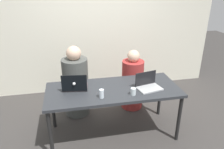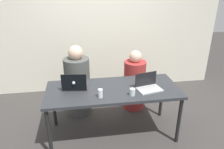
% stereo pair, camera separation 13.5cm
% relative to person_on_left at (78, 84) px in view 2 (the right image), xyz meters
% --- Properties ---
extents(ground_plane, '(12.00, 12.00, 0.00)m').
position_rel_person_on_left_xyz_m(ground_plane, '(0.49, -0.67, -0.53)').
color(ground_plane, '#393634').
extents(back_wall, '(4.75, 0.10, 2.43)m').
position_rel_person_on_left_xyz_m(back_wall, '(0.49, 0.91, 0.69)').
color(back_wall, silver).
rests_on(back_wall, ground).
extents(desk, '(1.83, 0.76, 0.75)m').
position_rel_person_on_left_xyz_m(desk, '(0.49, -0.67, 0.16)').
color(desk, '#2B2E32').
rests_on(desk, ground).
extents(person_on_left, '(0.43, 0.43, 1.19)m').
position_rel_person_on_left_xyz_m(person_on_left, '(0.00, 0.00, 0.00)').
color(person_on_left, '#4A4D49').
rests_on(person_on_left, ground).
extents(person_on_right, '(0.45, 0.45, 1.06)m').
position_rel_person_on_left_xyz_m(person_on_right, '(0.97, 0.00, -0.06)').
color(person_on_right, '#A02E2C').
rests_on(person_on_right, ground).
extents(laptop_back_left, '(0.36, 0.31, 0.24)m').
position_rel_person_on_left_xyz_m(laptop_back_left, '(-0.03, -0.58, 0.27)').
color(laptop_back_left, '#3C3336').
rests_on(laptop_back_left, desk).
extents(laptop_front_right, '(0.36, 0.29, 0.21)m').
position_rel_person_on_left_xyz_m(laptop_front_right, '(0.96, -0.74, 0.26)').
color(laptop_front_right, '#AEB1B3').
rests_on(laptop_front_right, desk).
extents(water_glass_right, '(0.07, 0.07, 0.09)m').
position_rel_person_on_left_xyz_m(water_glass_right, '(0.71, -0.89, 0.26)').
color(water_glass_right, silver).
rests_on(water_glass_right, desk).
extents(water_glass_left, '(0.06, 0.06, 0.11)m').
position_rel_person_on_left_xyz_m(water_glass_left, '(0.29, -0.88, 0.27)').
color(water_glass_left, silver).
rests_on(water_glass_left, desk).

